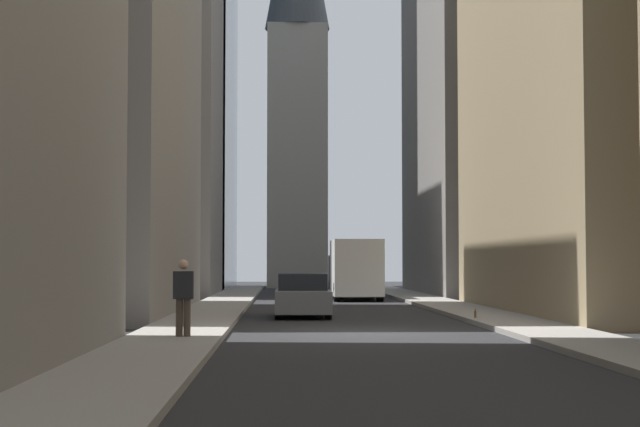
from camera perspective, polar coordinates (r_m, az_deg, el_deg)
ground_plane at (r=25.67m, az=2.45°, el=-6.79°), size 135.00×135.00×0.00m
sidewalk_right at (r=25.70m, az=-7.66°, el=-6.61°), size 90.00×2.20×0.14m
sidewalk_left at (r=26.41m, az=12.30°, el=-6.47°), size 90.00×2.20×0.14m
building_left_far at (r=57.98m, az=10.68°, el=10.01°), size 17.09×10.50×29.19m
building_right_far at (r=56.66m, az=-10.88°, el=8.07°), size 12.08×10.50×24.83m
building_right_midfar at (r=37.16m, az=-15.68°, el=11.38°), size 16.24×10.50×21.62m
church_spire at (r=72.82m, az=-1.31°, el=8.76°), size 4.67×4.67×31.32m
delivery_truck at (r=47.91m, az=1.99°, el=-3.20°), size 6.46×2.25×2.84m
hatchback_grey at (r=32.86m, az=-1.01°, el=-4.76°), size 4.30×1.78×1.42m
pedestrian at (r=22.50m, az=-7.81°, el=-4.60°), size 0.26×0.44×1.71m
discarded_bottle at (r=30.14m, az=8.85°, el=-5.70°), size 0.07×0.07×0.27m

